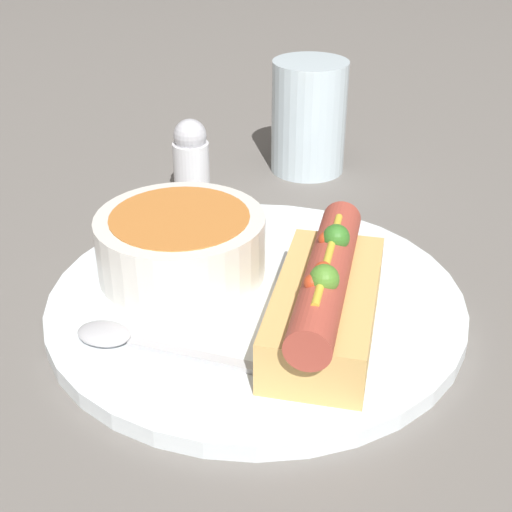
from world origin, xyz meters
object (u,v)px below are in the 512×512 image
object	(u,v)px
hot_dog	(328,297)
spoon	(145,343)
drinking_glass	(309,117)
soup_bowl	(181,242)
salt_shaker	(191,162)

from	to	relation	value
hot_dog	spoon	size ratio (longest dim) A/B	0.93
hot_dog	drinking_glass	distance (m)	0.30
spoon	drinking_glass	bearing A→B (deg)	-92.60
hot_dog	spoon	world-z (taller)	hot_dog
spoon	drinking_glass	distance (m)	0.34
soup_bowl	drinking_glass	world-z (taller)	drinking_glass
hot_dog	drinking_glass	xyz separation A→B (m)	(0.22, 0.21, 0.02)
spoon	salt_shaker	distance (m)	0.24
spoon	salt_shaker	bearing A→B (deg)	-74.13
hot_dog	salt_shaker	world-z (taller)	same
hot_dog	salt_shaker	xyz separation A→B (m)	(0.08, 0.23, 0.00)
hot_dog	salt_shaker	size ratio (longest dim) A/B	1.94
soup_bowl	salt_shaker	distance (m)	0.15
soup_bowl	drinking_glass	bearing A→B (deg)	19.47
soup_bowl	spoon	size ratio (longest dim) A/B	0.75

